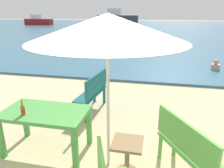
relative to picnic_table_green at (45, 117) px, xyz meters
name	(u,v)px	position (x,y,z in m)	size (l,w,h in m)	color
sea_water	(157,28)	(1.40, 29.04, -0.61)	(120.00, 50.00, 0.08)	#386B84
picnic_table_green	(45,117)	(0.00, 0.00, 0.00)	(1.40, 0.80, 0.76)	#4C9E47
beer_bottle_amber	(23,109)	(-0.26, -0.20, 0.20)	(0.07, 0.07, 0.26)	brown
patio_umbrella	(108,28)	(1.10, -0.13, 1.47)	(2.10, 2.10, 2.30)	silver
side_table_wood	(127,153)	(1.42, -0.26, -0.30)	(0.44, 0.44, 0.54)	olive
bench_teal_center	(93,91)	(0.33, 1.64, -0.11)	(0.48, 1.23, 0.95)	#196066
bench_green_right	(188,148)	(2.25, -0.23, -0.11)	(0.94, 1.21, 0.95)	#60B24C
swimmer_person	(216,65)	(4.09, 6.23, -0.41)	(0.34, 0.34, 0.41)	tan
boat_ferry	(38,21)	(-18.70, 31.90, 0.05)	(4.75, 1.30, 1.73)	maroon
boat_tanker	(117,18)	(-6.00, 37.89, 0.40)	(7.40, 2.02, 2.69)	#38383F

